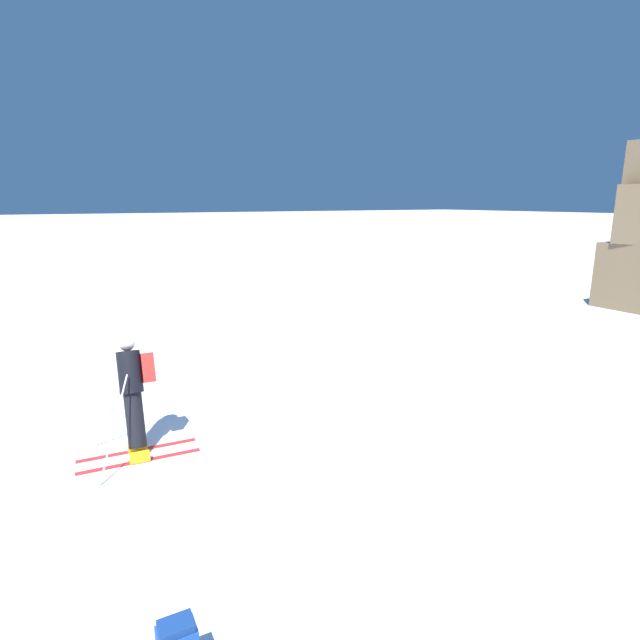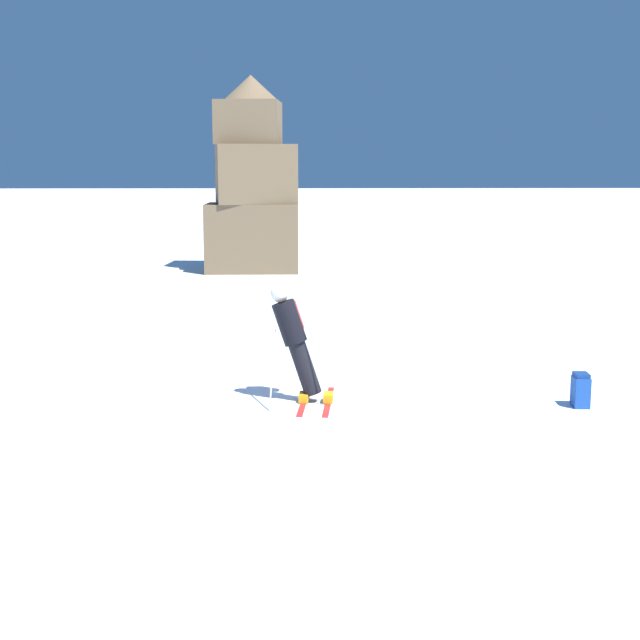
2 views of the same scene
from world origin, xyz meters
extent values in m
plane|color=white|center=(0.00, 0.00, 0.00)|extent=(300.00, 300.00, 0.00)
cube|color=red|center=(-0.52, 0.02, 0.01)|extent=(0.26, 1.71, 0.01)
cube|color=red|center=(-0.16, -0.02, 0.01)|extent=(0.26, 1.71, 0.01)
cube|color=orange|center=(-0.52, 0.02, 0.07)|extent=(0.17, 0.29, 0.12)
cube|color=orange|center=(-0.16, -0.02, 0.07)|extent=(0.17, 0.29, 0.12)
cylinder|color=black|center=(-0.50, 0.02, 0.51)|extent=(0.52, 0.31, 0.84)
cylinder|color=black|center=(-0.73, 0.04, 1.18)|extent=(0.55, 0.39, 0.70)
sphere|color=tan|center=(-0.86, 0.05, 1.59)|extent=(0.31, 0.25, 0.29)
sphere|color=silver|center=(-0.87, 0.05, 1.62)|extent=(0.35, 0.29, 0.33)
cube|color=#AD231E|center=(-0.71, 0.30, 1.21)|extent=(0.42, 0.22, 0.51)
cylinder|color=#B7B7BC|center=(-0.97, -0.24, 0.54)|extent=(0.12, 0.52, 1.10)
cylinder|color=#B7B7BC|center=(-0.14, -0.32, 0.61)|extent=(0.78, 0.61, 1.24)
cube|color=brown|center=(-1.95, 17.41, 1.13)|extent=(3.06, 2.60, 2.26)
cube|color=brown|center=(-1.83, 17.31, 3.22)|extent=(2.83, 2.61, 1.93)
cube|color=brown|center=(-2.04, 17.47, 4.90)|extent=(2.23, 2.14, 1.42)
cone|color=brown|center=(-1.95, 17.41, 6.03)|extent=(1.84, 1.84, 0.84)
cube|color=#194293|center=(3.47, -0.41, 0.22)|extent=(0.24, 0.31, 0.44)
cube|color=navy|center=(3.47, -0.41, 0.47)|extent=(0.21, 0.28, 0.06)
camera|label=1|loc=(6.79, -1.06, 3.68)|focal=28.00mm
camera|label=2|loc=(-0.73, -12.75, 3.39)|focal=50.00mm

